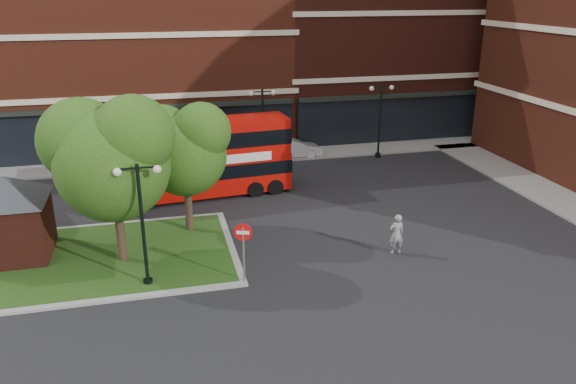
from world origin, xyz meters
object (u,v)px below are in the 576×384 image
object	(u,v)px
bus	(201,154)
car_silver	(193,153)
woman	(396,234)
car_white	(293,149)

from	to	relation	value
bus	car_silver	world-z (taller)	bus
bus	woman	bearing A→B (deg)	-56.64
woman	car_white	xyz separation A→B (m)	(-0.74, 15.29, -0.29)
bus	car_white	size ratio (longest dim) A/B	2.60
car_silver	car_white	world-z (taller)	car_silver
woman	bus	bearing A→B (deg)	-50.44
bus	woman	distance (m)	12.02
car_silver	car_white	xyz separation A→B (m)	(6.74, -0.16, -0.12)
woman	car_white	world-z (taller)	woman
bus	woman	world-z (taller)	bus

